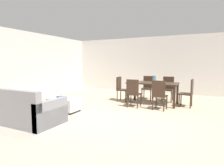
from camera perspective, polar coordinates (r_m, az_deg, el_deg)
name	(u,v)px	position (r m, az deg, el deg)	size (l,w,h in m)	color
ground_plane	(115,120)	(4.83, 0.78, -11.25)	(10.80, 10.80, 0.00)	tan
wall_back	(159,65)	(9.38, 14.06, 5.34)	(9.00, 0.12, 2.70)	beige
wall_left	(12,65)	(7.99, -28.14, 4.71)	(0.12, 11.00, 2.70)	beige
area_rug	(45,116)	(5.53, -19.52, -9.33)	(3.00, 2.80, 0.01)	gray
couch	(20,110)	(5.16, -26.03, -7.45)	(2.05, 0.97, 0.86)	gray
ottoman_table	(64,104)	(5.80, -14.33, -6.11)	(0.90, 0.56, 0.41)	silver
dining_table	(153,85)	(6.76, 12.22, -0.61)	(1.70, 0.89, 0.76)	#332319
dining_chair_near_left	(133,92)	(6.12, 6.48, -2.61)	(0.41, 0.41, 0.92)	#332319
dining_chair_near_right	(159,93)	(5.90, 14.13, -3.09)	(0.43, 0.43, 0.92)	#332319
dining_chair_far_left	(148,86)	(7.66, 10.79, -0.93)	(0.42, 0.42, 0.92)	#332319
dining_chair_far_right	(168,87)	(7.51, 16.58, -1.22)	(0.40, 0.40, 0.92)	#332319
dining_chair_head_east	(189,91)	(6.61, 22.20, -2.38)	(0.42, 0.42, 0.92)	#332319
dining_chair_head_west	(121,87)	(7.13, 2.77, -1.35)	(0.40, 0.40, 0.92)	#332319
vase_centerpiece	(154,79)	(6.73, 12.67, 1.18)	(0.11, 0.11, 0.25)	slate
book_on_ottoman	(61,97)	(5.90, -15.12, -4.05)	(0.26, 0.20, 0.03)	#3F4C72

